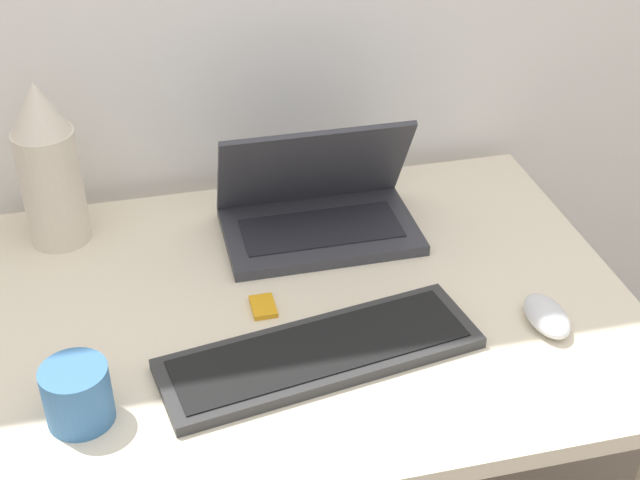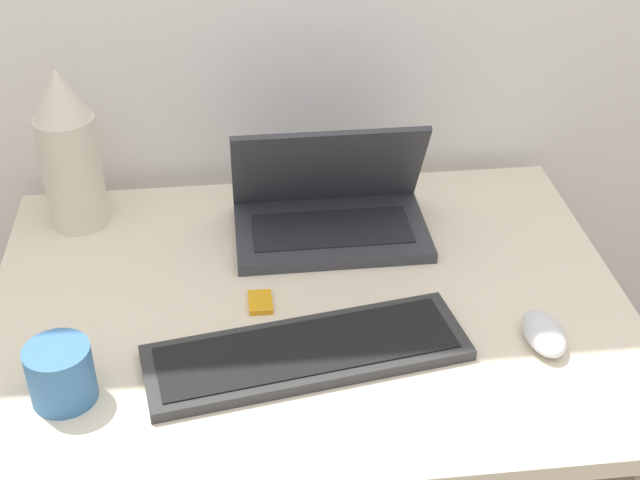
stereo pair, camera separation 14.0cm
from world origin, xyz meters
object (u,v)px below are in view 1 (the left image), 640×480
(keyboard, at_px, (320,353))
(mug, at_px, (77,395))
(laptop, at_px, (317,208))
(vase, at_px, (48,166))
(mp3_player, at_px, (263,307))
(mouse, at_px, (547,316))

(keyboard, relative_size, mug, 5.39)
(laptop, distance_m, vase, 0.47)
(vase, xyz_separation_m, mug, (0.03, -0.47, -0.10))
(mp3_player, distance_m, mug, 0.34)
(mug, bearing_deg, laptop, 42.33)
(laptop, relative_size, vase, 1.14)
(laptop, xyz_separation_m, vase, (-0.45, 0.08, 0.10))
(mug, bearing_deg, mp3_player, 32.32)
(keyboard, distance_m, mug, 0.35)
(laptop, relative_size, mp3_player, 6.03)
(vase, height_order, mug, vase)
(laptop, bearing_deg, mug, -137.67)
(laptop, distance_m, mouse, 0.45)
(mouse, distance_m, mug, 0.71)
(mp3_player, bearing_deg, laptop, 56.10)
(mp3_player, bearing_deg, keyboard, -65.83)
(mouse, bearing_deg, keyboard, 179.08)
(laptop, height_order, keyboard, laptop)
(vase, bearing_deg, mug, -86.60)
(mp3_player, height_order, mug, mug)
(keyboard, bearing_deg, vase, 131.55)
(laptop, distance_m, mp3_player, 0.25)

